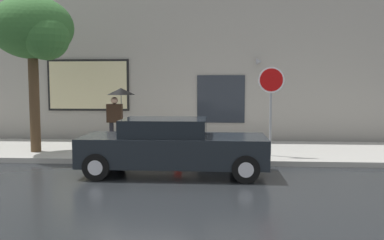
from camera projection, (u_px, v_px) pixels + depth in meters
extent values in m
plane|color=black|center=(138.00, 173.00, 10.17)|extent=(60.00, 60.00, 0.00)
cube|color=#A3A099|center=(157.00, 151.00, 13.14)|extent=(20.00, 4.00, 0.15)
cube|color=#9E998E|center=(166.00, 52.00, 15.33)|extent=(20.00, 0.40, 7.00)
cube|color=black|center=(88.00, 85.00, 15.42)|extent=(3.19, 0.06, 1.98)
cube|color=beige|center=(88.00, 85.00, 15.39)|extent=(3.03, 0.03, 1.82)
cube|color=#262B33|center=(221.00, 99.00, 15.13)|extent=(1.80, 0.04, 1.80)
cone|color=#99999E|center=(259.00, 62.00, 14.78)|extent=(0.22, 0.24, 0.24)
cube|color=black|center=(174.00, 150.00, 9.96)|extent=(4.56, 1.70, 0.70)
cube|color=black|center=(165.00, 127.00, 9.92)|extent=(2.05, 1.49, 0.43)
cylinder|color=black|center=(242.00, 157.00, 10.64)|extent=(0.64, 0.22, 0.64)
cylinder|color=silver|center=(242.00, 157.00, 10.64)|extent=(0.35, 0.24, 0.35)
cylinder|color=black|center=(246.00, 169.00, 9.09)|extent=(0.64, 0.22, 0.64)
cylinder|color=silver|center=(246.00, 169.00, 9.09)|extent=(0.35, 0.24, 0.35)
cylinder|color=black|center=(114.00, 155.00, 10.88)|extent=(0.64, 0.22, 0.64)
cylinder|color=silver|center=(114.00, 155.00, 10.88)|extent=(0.35, 0.24, 0.35)
cylinder|color=black|center=(97.00, 167.00, 9.32)|extent=(0.64, 0.22, 0.64)
cylinder|color=silver|center=(97.00, 167.00, 9.32)|extent=(0.35, 0.24, 0.35)
cylinder|color=red|center=(178.00, 144.00, 11.98)|extent=(0.22, 0.22, 0.65)
sphere|color=#AD1814|center=(178.00, 133.00, 11.95)|extent=(0.23, 0.23, 0.23)
cylinder|color=#AD1814|center=(177.00, 143.00, 11.82)|extent=(0.09, 0.12, 0.09)
cylinder|color=#AD1814|center=(178.00, 142.00, 12.14)|extent=(0.09, 0.12, 0.09)
cylinder|color=red|center=(178.00, 153.00, 12.00)|extent=(0.30, 0.30, 0.06)
cylinder|color=black|center=(112.00, 135.00, 13.16)|extent=(0.14, 0.14, 0.85)
cylinder|color=black|center=(118.00, 135.00, 13.14)|extent=(0.14, 0.14, 0.85)
cube|color=black|center=(115.00, 113.00, 13.09)|extent=(0.50, 0.22, 0.61)
sphere|color=tan|center=(114.00, 100.00, 13.05)|extent=(0.23, 0.23, 0.23)
cylinder|color=#4C4C51|center=(121.00, 106.00, 13.05)|extent=(0.02, 0.02, 0.90)
cone|color=black|center=(121.00, 91.00, 13.01)|extent=(0.91, 0.91, 0.22)
cylinder|color=#4C3823|center=(34.00, 102.00, 12.38)|extent=(0.31, 0.31, 3.13)
ellipsoid|color=#33662D|center=(32.00, 28.00, 12.18)|extent=(2.54, 2.16, 1.91)
sphere|color=#33662D|center=(46.00, 37.00, 11.86)|extent=(1.40, 1.40, 1.40)
cylinder|color=gray|center=(271.00, 112.00, 11.68)|extent=(0.07, 0.07, 2.58)
cylinder|color=white|center=(271.00, 80.00, 11.56)|extent=(0.76, 0.02, 0.76)
cylinder|color=red|center=(271.00, 80.00, 11.54)|extent=(0.66, 0.02, 0.66)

